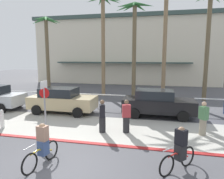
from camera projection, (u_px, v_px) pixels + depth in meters
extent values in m
plane|color=#4C4C51|center=(116.00, 104.00, 16.73)|extent=(80.00, 80.00, 0.00)
cube|color=#ADAAA0|center=(94.00, 128.00, 11.14)|extent=(44.00, 4.00, 0.02)
cube|color=maroon|center=(80.00, 142.00, 9.21)|extent=(44.00, 0.24, 0.03)
cube|color=beige|center=(128.00, 53.00, 33.63)|extent=(25.39, 11.70, 8.87)
cube|color=#384C47|center=(129.00, 22.00, 32.92)|extent=(25.99, 12.30, 0.50)
cube|color=#384C47|center=(121.00, 63.00, 27.73)|extent=(17.78, 1.20, 0.16)
cylinder|color=white|center=(112.00, 95.00, 15.13)|extent=(20.09, 0.08, 0.08)
cylinder|color=white|center=(17.00, 97.00, 16.92)|extent=(0.08, 0.08, 1.00)
cylinder|color=white|center=(42.00, 99.00, 16.43)|extent=(0.08, 0.08, 1.00)
cylinder|color=white|center=(69.00, 100.00, 15.94)|extent=(0.08, 0.08, 1.00)
cylinder|color=white|center=(97.00, 101.00, 15.45)|extent=(0.08, 0.08, 1.00)
cylinder|color=white|center=(127.00, 103.00, 14.96)|extent=(0.08, 0.08, 1.00)
cylinder|color=white|center=(159.00, 104.00, 14.48)|extent=(0.08, 0.08, 1.00)
cylinder|color=white|center=(194.00, 106.00, 13.99)|extent=(0.08, 0.08, 1.00)
cylinder|color=gray|center=(45.00, 111.00, 10.35)|extent=(0.08, 0.08, 2.20)
cube|color=white|center=(44.00, 85.00, 10.15)|extent=(0.04, 0.56, 0.36)
cylinder|color=red|center=(44.00, 93.00, 10.21)|extent=(0.52, 0.03, 0.52)
cylinder|color=white|center=(2.00, 120.00, 11.00)|extent=(0.20, 0.20, 0.85)
sphere|color=white|center=(1.00, 112.00, 10.93)|extent=(0.20, 0.20, 0.20)
cylinder|color=brown|center=(48.00, 57.00, 21.40)|extent=(0.36, 0.36, 7.54)
cone|color=#387F3D|center=(53.00, 21.00, 20.69)|extent=(1.70, 0.32, 0.83)
cone|color=#387F3D|center=(52.00, 21.00, 21.35)|extent=(1.01, 1.43, 0.74)
cone|color=#387F3D|center=(46.00, 22.00, 21.67)|extent=(1.18, 1.72, 0.74)
cone|color=#387F3D|center=(39.00, 21.00, 21.04)|extent=(1.67, 0.32, 0.82)
cone|color=#387F3D|center=(40.00, 19.00, 20.36)|extent=(0.98, 1.38, 0.60)
cone|color=#387F3D|center=(46.00, 19.00, 19.97)|extent=(1.27, 1.87, 0.82)
cylinder|color=#846B4C|center=(103.00, 48.00, 19.90)|extent=(0.36, 0.36, 9.20)
cone|color=#2D6B33|center=(112.00, 0.00, 19.64)|extent=(1.66, 1.47, 0.71)
cone|color=#2D6B33|center=(107.00, 1.00, 20.07)|extent=(0.65, 1.95, 0.66)
cone|color=#2D6B33|center=(101.00, 1.00, 20.03)|extent=(1.16, 1.69, 0.73)
cylinder|color=brown|center=(134.00, 52.00, 18.58)|extent=(0.36, 0.36, 8.23)
cone|color=#2D6B33|center=(144.00, 5.00, 17.81)|extent=(1.67, 0.32, 0.60)
cone|color=#2D6B33|center=(140.00, 8.00, 18.32)|extent=(1.17, 1.17, 0.79)
cone|color=#2D6B33|center=(136.00, 8.00, 18.67)|extent=(0.32, 1.49, 0.63)
cone|color=#2D6B33|center=(129.00, 8.00, 18.71)|extent=(1.50, 1.50, 0.64)
cone|color=#2D6B33|center=(125.00, 7.00, 18.18)|extent=(1.75, 0.32, 0.84)
cone|color=#2D6B33|center=(126.00, 5.00, 17.50)|extent=(1.62, 1.62, 0.81)
cone|color=#2D6B33|center=(134.00, 5.00, 17.32)|extent=(0.32, 1.50, 0.78)
cone|color=#2D6B33|center=(140.00, 4.00, 17.42)|extent=(1.22, 1.22, 0.60)
cylinder|color=#846B4C|center=(165.00, 46.00, 18.61)|extent=(0.36, 0.36, 9.44)
cylinder|color=brown|center=(207.00, 49.00, 17.57)|extent=(0.36, 0.36, 8.83)
cylinder|color=black|center=(19.00, 103.00, 15.74)|extent=(0.66, 0.22, 0.66)
cylinder|color=black|center=(1.00, 108.00, 14.00)|extent=(0.66, 0.22, 0.66)
cube|color=tan|center=(63.00, 102.00, 14.03)|extent=(4.40, 1.80, 0.80)
cube|color=#1E2328|center=(59.00, 92.00, 13.98)|extent=(2.29, 1.58, 0.56)
cylinder|color=black|center=(88.00, 106.00, 14.65)|extent=(0.66, 0.22, 0.66)
cylinder|color=black|center=(78.00, 113.00, 12.91)|extent=(0.66, 0.22, 0.66)
cylinder|color=black|center=(51.00, 104.00, 15.26)|extent=(0.66, 0.22, 0.66)
cylinder|color=black|center=(37.00, 110.00, 13.53)|extent=(0.66, 0.22, 0.66)
cube|color=black|center=(158.00, 105.00, 13.16)|extent=(4.40, 1.80, 0.80)
cube|color=#1E2328|center=(155.00, 94.00, 13.11)|extent=(2.29, 1.58, 0.56)
cylinder|color=black|center=(180.00, 109.00, 13.78)|extent=(0.66, 0.22, 0.66)
cylinder|color=black|center=(183.00, 117.00, 12.05)|extent=(0.66, 0.22, 0.66)
cylinder|color=black|center=(137.00, 107.00, 14.40)|extent=(0.66, 0.22, 0.66)
cylinder|color=black|center=(134.00, 114.00, 12.66)|extent=(0.66, 0.22, 0.66)
torus|color=black|center=(30.00, 164.00, 6.69)|extent=(0.17, 0.72, 0.72)
torus|color=black|center=(52.00, 150.00, 7.70)|extent=(0.17, 0.72, 0.72)
cylinder|color=gold|center=(45.00, 150.00, 7.37)|extent=(0.16, 0.69, 0.35)
cylinder|color=gold|center=(34.00, 152.00, 6.87)|extent=(0.11, 0.39, 0.07)
cylinder|color=gold|center=(43.00, 149.00, 7.27)|extent=(0.05, 0.05, 0.44)
cylinder|color=silver|center=(30.00, 147.00, 6.65)|extent=(0.11, 0.50, 0.04)
cube|color=#384C7A|center=(43.00, 147.00, 7.26)|extent=(0.33, 0.36, 0.52)
cube|color=#93705B|center=(43.00, 133.00, 7.18)|extent=(0.38, 0.31, 0.52)
sphere|color=brown|center=(42.00, 127.00, 7.15)|extent=(0.22, 0.22, 0.22)
torus|color=black|center=(167.00, 166.00, 6.57)|extent=(0.52, 0.58, 0.72)
torus|color=black|center=(188.00, 156.00, 7.21)|extent=(0.52, 0.58, 0.72)
cylinder|color=red|center=(182.00, 155.00, 6.99)|extent=(0.49, 0.55, 0.35)
cylinder|color=red|center=(172.00, 155.00, 6.66)|extent=(0.29, 0.32, 0.07)
cylinder|color=red|center=(180.00, 154.00, 6.93)|extent=(0.05, 0.05, 0.44)
cylinder|color=silver|center=(168.00, 149.00, 6.51)|extent=(0.35, 0.40, 0.04)
cube|color=#232326|center=(180.00, 152.00, 6.92)|extent=(0.42, 0.43, 0.52)
cube|color=black|center=(181.00, 137.00, 6.84)|extent=(0.43, 0.42, 0.52)
sphere|color=#9E7556|center=(181.00, 130.00, 6.80)|extent=(0.22, 0.22, 0.22)
cylinder|color=#232326|center=(126.00, 125.00, 10.35)|extent=(0.40, 0.40, 0.80)
cube|color=#A33338|center=(126.00, 111.00, 10.24)|extent=(0.46, 0.37, 0.62)
sphere|color=brown|center=(126.00, 102.00, 10.17)|extent=(0.22, 0.22, 0.22)
cylinder|color=#232326|center=(102.00, 125.00, 10.39)|extent=(0.40, 0.40, 0.79)
cube|color=black|center=(102.00, 111.00, 10.28)|extent=(0.37, 0.46, 0.61)
sphere|color=brown|center=(102.00, 102.00, 10.21)|extent=(0.22, 0.22, 0.22)
cylinder|color=gray|center=(203.00, 127.00, 10.02)|extent=(0.45, 0.45, 0.79)
cube|color=#4C7F51|center=(204.00, 113.00, 9.92)|extent=(0.44, 0.48, 0.61)
sphere|color=#D6A884|center=(204.00, 104.00, 9.85)|extent=(0.22, 0.22, 0.22)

